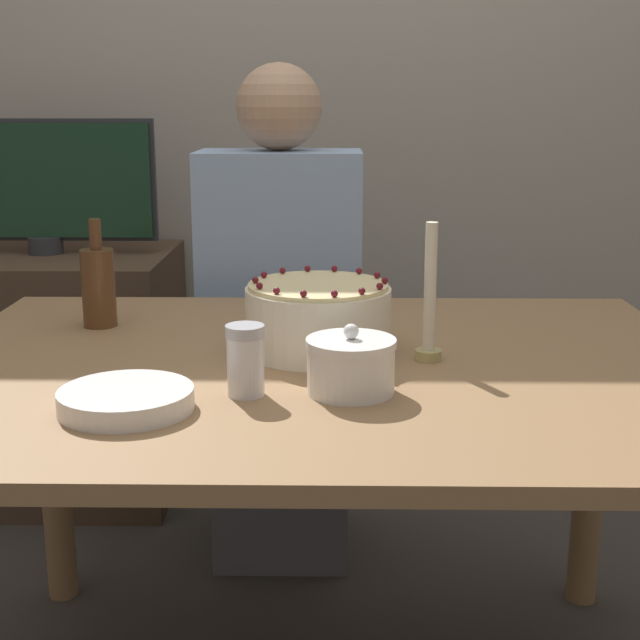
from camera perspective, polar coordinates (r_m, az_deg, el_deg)
wall_behind at (r=2.88m, az=0.36°, el=16.53°), size 8.00×0.05×2.60m
dining_table at (r=1.58m, az=-0.16°, el=-6.30°), size 1.37×1.02×0.73m
cake at (r=1.59m, az=-0.00°, el=0.14°), size 0.26×0.26×0.14m
sugar_bowl at (r=1.37m, az=1.99°, el=-2.92°), size 0.14×0.14×0.11m
sugar_shaker at (r=1.36m, az=-4.79°, el=-2.57°), size 0.06×0.06×0.11m
plate_stack at (r=1.34m, az=-12.30°, el=-5.00°), size 0.20×0.20×0.03m
candle at (r=1.54m, az=7.03°, el=0.88°), size 0.05×0.05×0.24m
bottle at (r=1.82m, az=-14.00°, el=2.14°), size 0.07×0.07×0.22m
person_man_blue_shirt at (r=2.28m, az=-2.48°, el=-1.84°), size 0.40×0.34×1.26m
side_cabinet at (r=2.81m, az=-16.58°, el=-3.26°), size 0.72×0.55×0.73m
tv_monitor at (r=2.71m, az=-17.40°, el=8.34°), size 0.66×0.10×0.39m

